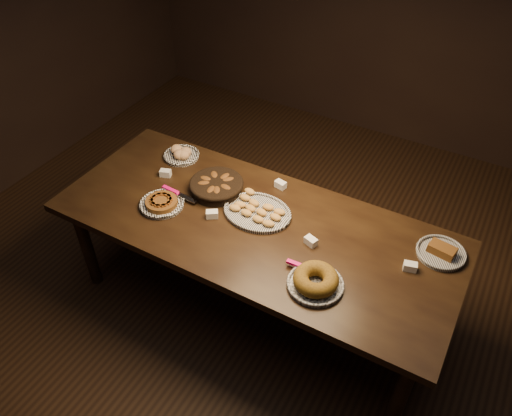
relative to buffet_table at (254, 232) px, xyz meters
The scene contains 9 objects.
ground 0.68m from the buffet_table, ahead, with size 5.00×5.00×0.00m, color black.
buffet_table is the anchor object (origin of this frame).
apple_tart_plate 0.59m from the buffet_table, 165.68° to the right, with size 0.32×0.27×0.05m.
madeleine_platter 0.12m from the buffet_table, 106.09° to the left, with size 0.42×0.34×0.05m.
bundt_cake_plate 0.59m from the buffet_table, 26.81° to the right, with size 0.34×0.30×0.09m.
croissant_basket 0.39m from the buffet_table, 158.64° to the left, with size 0.39×0.39×0.08m.
bread_roll_plate 0.83m from the buffet_table, 156.73° to the left, with size 0.25×0.25×0.08m.
loaf_plate 1.06m from the buffet_table, 15.53° to the left, with size 0.27×0.27×0.06m.
tent_cards 0.15m from the buffet_table, 59.43° to the left, with size 1.71×0.52×0.04m.
Camera 1 is at (1.07, -1.86, 2.74)m, focal length 35.00 mm.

